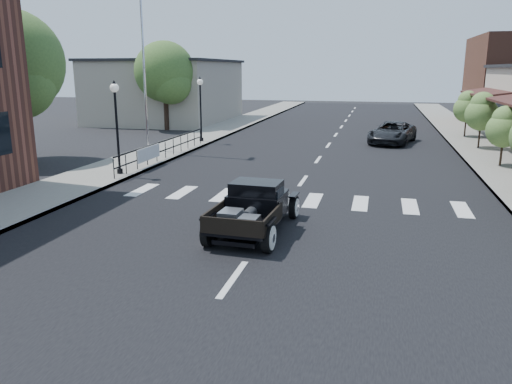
# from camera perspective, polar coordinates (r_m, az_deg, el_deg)

# --- Properties ---
(ground) EXTENTS (120.00, 120.00, 0.00)m
(ground) POSITION_cam_1_polar(r_m,az_deg,el_deg) (13.60, 0.95, -5.04)
(ground) COLOR black
(ground) RESTS_ON ground
(road) EXTENTS (14.00, 80.00, 0.02)m
(road) POSITION_cam_1_polar(r_m,az_deg,el_deg) (28.04, 7.85, 4.71)
(road) COLOR black
(road) RESTS_ON ground
(road_markings) EXTENTS (12.00, 60.00, 0.06)m
(road_markings) POSITION_cam_1_polar(r_m,az_deg,el_deg) (23.15, 6.51, 2.80)
(road_markings) COLOR silver
(road_markings) RESTS_ON ground
(sidewalk_left) EXTENTS (3.00, 80.00, 0.15)m
(sidewalk_left) POSITION_cam_1_polar(r_m,az_deg,el_deg) (30.11, -8.51, 5.44)
(sidewalk_left) COLOR gray
(sidewalk_left) RESTS_ON ground
(sidewalk_right) EXTENTS (3.00, 80.00, 0.15)m
(sidewalk_right) POSITION_cam_1_polar(r_m,az_deg,el_deg) (28.45, 25.16, 3.79)
(sidewalk_right) COLOR gray
(sidewalk_right) RESTS_ON ground
(low_building_left) EXTENTS (10.00, 12.00, 5.00)m
(low_building_left) POSITION_cam_1_polar(r_m,az_deg,el_deg) (44.35, -10.10, 11.19)
(low_building_left) COLOR #A39A89
(low_building_left) RESTS_ON ground
(railing) EXTENTS (0.08, 10.00, 1.00)m
(railing) POSITION_cam_1_polar(r_m,az_deg,el_deg) (25.02, -10.33, 5.00)
(railing) COLOR black
(railing) RESTS_ON sidewalk_left
(banner) EXTENTS (0.04, 2.20, 0.60)m
(banner) POSITION_cam_1_polar(r_m,az_deg,el_deg) (23.23, -12.13, 3.74)
(banner) COLOR silver
(banner) RESTS_ON sidewalk_left
(lamp_post_b) EXTENTS (0.36, 0.36, 3.82)m
(lamp_post_b) POSITION_cam_1_polar(r_m,az_deg,el_deg) (21.42, -15.60, 7.08)
(lamp_post_b) COLOR black
(lamp_post_b) RESTS_ON sidewalk_left
(lamp_post_c) EXTENTS (0.36, 0.36, 3.82)m
(lamp_post_c) POSITION_cam_1_polar(r_m,az_deg,el_deg) (30.49, -6.34, 9.37)
(lamp_post_c) COLOR black
(lamp_post_c) RESTS_ON sidewalk_left
(flagpole) EXTENTS (0.12, 0.12, 12.49)m
(flagpole) POSITION_cam_1_polar(r_m,az_deg,el_deg) (27.42, -12.90, 17.69)
(flagpole) COLOR silver
(flagpole) RESTS_ON sidewalk_left
(big_tree_near) EXTENTS (4.88, 4.88, 7.17)m
(big_tree_near) POSITION_cam_1_polar(r_m,az_deg,el_deg) (26.59, -25.99, 10.73)
(big_tree_near) COLOR #3E5F28
(big_tree_near) RESTS_ON ground
(big_tree_far) EXTENTS (4.37, 4.37, 6.42)m
(big_tree_far) POSITION_cam_1_polar(r_m,az_deg,el_deg) (37.83, -10.33, 11.83)
(big_tree_far) COLOR #3E5F28
(big_tree_far) RESTS_ON ground
(small_tree_c) EXTENTS (1.55, 1.55, 2.59)m
(small_tree_c) POSITION_cam_1_polar(r_m,az_deg,el_deg) (25.08, 26.41, 5.64)
(small_tree_c) COLOR #517335
(small_tree_c) RESTS_ON sidewalk_right
(small_tree_d) EXTENTS (1.77, 1.77, 2.95)m
(small_tree_d) POSITION_cam_1_polar(r_m,az_deg,el_deg) (30.39, 24.31, 7.40)
(small_tree_d) COLOR #517335
(small_tree_d) RESTS_ON sidewalk_right
(small_tree_e) EXTENTS (1.69, 1.69, 2.82)m
(small_tree_e) POSITION_cam_1_polar(r_m,az_deg,el_deg) (35.28, 22.92, 8.16)
(small_tree_e) COLOR #517335
(small_tree_e) RESTS_ON sidewalk_right
(hotrod_pickup) EXTENTS (2.13, 4.23, 1.43)m
(hotrod_pickup) POSITION_cam_1_polar(r_m,az_deg,el_deg) (13.70, -0.16, -1.76)
(hotrod_pickup) COLOR black
(hotrod_pickup) RESTS_ON ground
(second_car) EXTENTS (3.22, 5.08, 1.30)m
(second_car) POSITION_cam_1_polar(r_m,az_deg,el_deg) (31.53, 15.31, 6.54)
(second_car) COLOR black
(second_car) RESTS_ON ground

